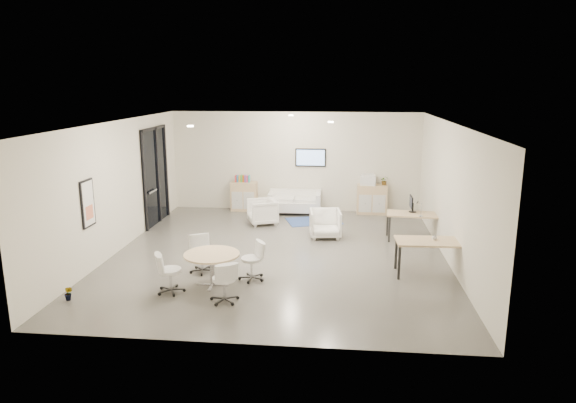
{
  "coord_description": "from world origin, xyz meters",
  "views": [
    {
      "loc": [
        1.44,
        -11.9,
        4.09
      ],
      "look_at": [
        0.18,
        0.4,
        1.23
      ],
      "focal_mm": 32.0,
      "sensor_mm": 36.0,
      "label": 1
    }
  ],
  "objects_px": {
    "sideboard_right": "(372,199)",
    "loveseat": "(295,203)",
    "sideboard_left": "(244,196)",
    "desk_front": "(431,244)",
    "round_table": "(212,257)",
    "desk_rear": "(413,216)",
    "armchair_right": "(325,222)",
    "armchair_left": "(262,211)"
  },
  "relations": [
    {
      "from": "desk_rear",
      "to": "desk_front",
      "type": "bearing_deg",
      "value": -83.97
    },
    {
      "from": "armchair_left",
      "to": "desk_rear",
      "type": "xyz_separation_m",
      "value": [
        4.22,
        -1.13,
        0.24
      ]
    },
    {
      "from": "loveseat",
      "to": "desk_rear",
      "type": "height_order",
      "value": "loveseat"
    },
    {
      "from": "armchair_left",
      "to": "desk_rear",
      "type": "bearing_deg",
      "value": 53.32
    },
    {
      "from": "sideboard_right",
      "to": "armchair_left",
      "type": "xyz_separation_m",
      "value": [
        -3.29,
        -1.57,
        -0.06
      ]
    },
    {
      "from": "desk_rear",
      "to": "desk_front",
      "type": "distance_m",
      "value": 2.63
    },
    {
      "from": "armchair_right",
      "to": "desk_rear",
      "type": "bearing_deg",
      "value": -5.58
    },
    {
      "from": "sideboard_right",
      "to": "loveseat",
      "type": "xyz_separation_m",
      "value": [
        -2.45,
        -0.17,
        -0.13
      ]
    },
    {
      "from": "sideboard_right",
      "to": "desk_front",
      "type": "relative_size",
      "value": 0.61
    },
    {
      "from": "desk_rear",
      "to": "round_table",
      "type": "height_order",
      "value": "desk_rear"
    },
    {
      "from": "sideboard_left",
      "to": "loveseat",
      "type": "relative_size",
      "value": 0.56
    },
    {
      "from": "armchair_right",
      "to": "desk_rear",
      "type": "xyz_separation_m",
      "value": [
        2.33,
        0.04,
        0.23
      ]
    },
    {
      "from": "loveseat",
      "to": "armchair_right",
      "type": "xyz_separation_m",
      "value": [
        1.06,
        -2.58,
        0.08
      ]
    },
    {
      "from": "loveseat",
      "to": "desk_front",
      "type": "bearing_deg",
      "value": -57.74
    },
    {
      "from": "armchair_right",
      "to": "desk_front",
      "type": "relative_size",
      "value": 0.54
    },
    {
      "from": "desk_front",
      "to": "loveseat",
      "type": "bearing_deg",
      "value": 121.39
    },
    {
      "from": "loveseat",
      "to": "round_table",
      "type": "height_order",
      "value": "loveseat"
    },
    {
      "from": "desk_rear",
      "to": "armchair_left",
      "type": "bearing_deg",
      "value": 170.36
    },
    {
      "from": "round_table",
      "to": "sideboard_right",
      "type": "bearing_deg",
      "value": 60.61
    },
    {
      "from": "desk_rear",
      "to": "sideboard_right",
      "type": "bearing_deg",
      "value": 114.3
    },
    {
      "from": "sideboard_left",
      "to": "armchair_right",
      "type": "distance_m",
      "value": 3.88
    },
    {
      "from": "sideboard_left",
      "to": "desk_front",
      "type": "bearing_deg",
      "value": -46.36
    },
    {
      "from": "sideboard_right",
      "to": "desk_front",
      "type": "height_order",
      "value": "sideboard_right"
    },
    {
      "from": "sideboard_left",
      "to": "desk_front",
      "type": "distance_m",
      "value": 7.39
    },
    {
      "from": "desk_front",
      "to": "round_table",
      "type": "xyz_separation_m",
      "value": [
        -4.56,
        -1.07,
        -0.09
      ]
    },
    {
      "from": "loveseat",
      "to": "desk_front",
      "type": "distance_m",
      "value": 6.2
    },
    {
      "from": "armchair_right",
      "to": "desk_front",
      "type": "distance_m",
      "value": 3.51
    },
    {
      "from": "sideboard_left",
      "to": "desk_rear",
      "type": "distance_m",
      "value": 5.75
    },
    {
      "from": "loveseat",
      "to": "armchair_left",
      "type": "bearing_deg",
      "value": -121.98
    },
    {
      "from": "loveseat",
      "to": "desk_rear",
      "type": "bearing_deg",
      "value": -38.08
    },
    {
      "from": "loveseat",
      "to": "round_table",
      "type": "relative_size",
      "value": 1.46
    },
    {
      "from": "sideboard_left",
      "to": "sideboard_right",
      "type": "height_order",
      "value": "sideboard_left"
    },
    {
      "from": "armchair_right",
      "to": "desk_rear",
      "type": "height_order",
      "value": "armchair_right"
    },
    {
      "from": "sideboard_right",
      "to": "loveseat",
      "type": "bearing_deg",
      "value": -176.12
    },
    {
      "from": "sideboard_right",
      "to": "armchair_right",
      "type": "distance_m",
      "value": 3.08
    },
    {
      "from": "desk_rear",
      "to": "sideboard_left",
      "type": "bearing_deg",
      "value": 157.16
    },
    {
      "from": "sideboard_right",
      "to": "round_table",
      "type": "relative_size",
      "value": 0.82
    },
    {
      "from": "round_table",
      "to": "sideboard_left",
      "type": "bearing_deg",
      "value": 94.74
    },
    {
      "from": "loveseat",
      "to": "armchair_left",
      "type": "relative_size",
      "value": 2.05
    },
    {
      "from": "sideboard_left",
      "to": "desk_front",
      "type": "xyz_separation_m",
      "value": [
        5.1,
        -5.34,
        0.23
      ]
    },
    {
      "from": "sideboard_right",
      "to": "desk_rear",
      "type": "distance_m",
      "value": 2.87
    },
    {
      "from": "sideboard_left",
      "to": "desk_front",
      "type": "height_order",
      "value": "sideboard_left"
    }
  ]
}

